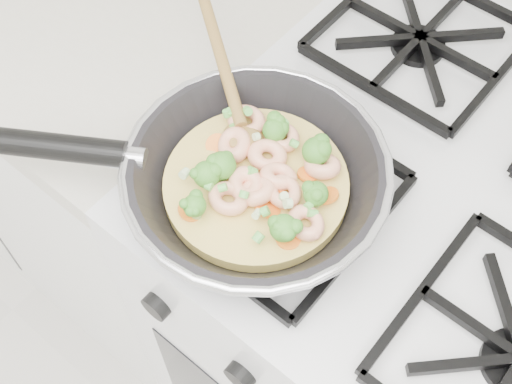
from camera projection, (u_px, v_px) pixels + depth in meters
The scene contains 3 objects.
stove at pixel (392, 324), 1.13m from camera, with size 0.60×0.60×0.92m.
counter_left at pixel (75, 98), 1.41m from camera, with size 1.00×0.60×0.90m.
skillet at pixel (251, 177), 0.69m from camera, with size 0.43×0.36×0.09m.
Camera 1 is at (0.08, 1.23, 1.53)m, focal length 46.42 mm.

